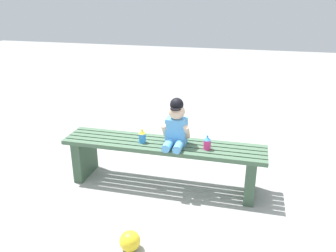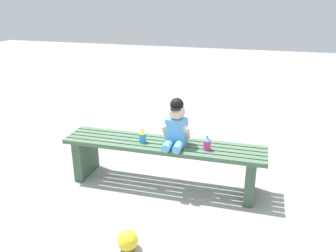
{
  "view_description": "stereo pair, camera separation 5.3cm",
  "coord_description": "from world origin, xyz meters",
  "px_view_note": "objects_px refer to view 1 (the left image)",
  "views": [
    {
      "loc": [
        0.69,
        -2.57,
        1.61
      ],
      "look_at": [
        0.06,
        -0.05,
        0.59
      ],
      "focal_mm": 36.53,
      "sensor_mm": 36.0,
      "label": 1
    },
    {
      "loc": [
        0.74,
        -2.55,
        1.61
      ],
      "look_at": [
        0.06,
        -0.05,
        0.59
      ],
      "focal_mm": 36.53,
      "sensor_mm": 36.0,
      "label": 2
    }
  ],
  "objects_px": {
    "sippy_cup_right": "(207,143)",
    "child_figure": "(176,125)",
    "park_bench": "(163,156)",
    "toy_ball": "(130,241)",
    "sippy_cup_left": "(142,136)"
  },
  "relations": [
    {
      "from": "sippy_cup_right",
      "to": "child_figure",
      "type": "bearing_deg",
      "value": 173.92
    },
    {
      "from": "park_bench",
      "to": "toy_ball",
      "type": "height_order",
      "value": "park_bench"
    },
    {
      "from": "child_figure",
      "to": "sippy_cup_left",
      "type": "bearing_deg",
      "value": -174.33
    },
    {
      "from": "sippy_cup_left",
      "to": "toy_ball",
      "type": "height_order",
      "value": "sippy_cup_left"
    },
    {
      "from": "toy_ball",
      "to": "sippy_cup_right",
      "type": "bearing_deg",
      "value": 65.41
    },
    {
      "from": "toy_ball",
      "to": "child_figure",
      "type": "bearing_deg",
      "value": 82.63
    },
    {
      "from": "park_bench",
      "to": "toy_ball",
      "type": "bearing_deg",
      "value": -89.74
    },
    {
      "from": "child_figure",
      "to": "sippy_cup_right",
      "type": "distance_m",
      "value": 0.29
    },
    {
      "from": "child_figure",
      "to": "toy_ball",
      "type": "height_order",
      "value": "child_figure"
    },
    {
      "from": "sippy_cup_left",
      "to": "toy_ball",
      "type": "bearing_deg",
      "value": -77.94
    },
    {
      "from": "sippy_cup_right",
      "to": "toy_ball",
      "type": "height_order",
      "value": "sippy_cup_right"
    },
    {
      "from": "park_bench",
      "to": "sippy_cup_left",
      "type": "height_order",
      "value": "sippy_cup_left"
    },
    {
      "from": "park_bench",
      "to": "sippy_cup_right",
      "type": "relative_size",
      "value": 14.0
    },
    {
      "from": "child_figure",
      "to": "sippy_cup_right",
      "type": "bearing_deg",
      "value": -6.08
    },
    {
      "from": "sippy_cup_right",
      "to": "park_bench",
      "type": "bearing_deg",
      "value": 174.99
    }
  ]
}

